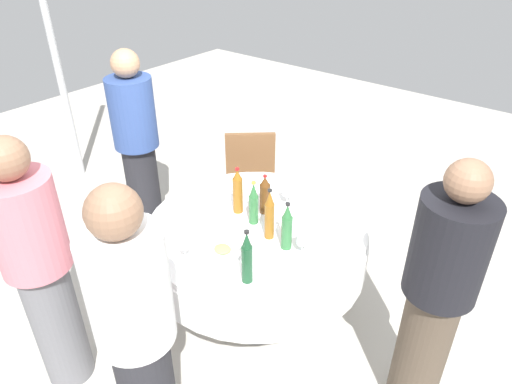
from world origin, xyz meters
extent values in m
plane|color=#B7B2A8|center=(0.00, 0.00, 0.00)|extent=(10.00, 10.00, 0.00)
cylinder|color=white|center=(0.00, 0.00, 0.72)|extent=(1.33, 1.33, 0.04)
cylinder|color=white|center=(0.00, 0.00, 0.59)|extent=(1.36, 1.36, 0.22)
cylinder|color=slate|center=(0.00, 0.00, 0.24)|extent=(0.14, 0.14, 0.48)
cylinder|color=slate|center=(0.00, 0.00, 0.01)|extent=(0.56, 0.56, 0.03)
cylinder|color=#2D6B38|center=(-0.27, 0.06, 0.84)|extent=(0.06, 0.06, 0.20)
cone|color=#2D6B38|center=(-0.27, 0.06, 0.98)|extent=(0.06, 0.06, 0.08)
cylinder|color=black|center=(-0.27, 0.06, 1.03)|extent=(0.03, 0.03, 0.01)
cylinder|color=#8C5619|center=(0.18, -0.05, 0.86)|extent=(0.06, 0.06, 0.24)
cone|color=#8C5619|center=(0.18, -0.05, 1.01)|extent=(0.06, 0.06, 0.06)
cylinder|color=red|center=(0.18, -0.05, 1.05)|extent=(0.02, 0.02, 0.01)
cylinder|color=#8C5619|center=(-0.13, 0.04, 0.85)|extent=(0.06, 0.06, 0.23)
cone|color=#8C5619|center=(-0.13, 0.04, 1.01)|extent=(0.05, 0.05, 0.08)
cylinder|color=black|center=(-0.13, 0.04, 1.06)|extent=(0.02, 0.02, 0.01)
cylinder|color=#2D6B38|center=(0.03, -0.02, 0.83)|extent=(0.06, 0.06, 0.19)
cone|color=#2D6B38|center=(0.03, -0.02, 0.97)|extent=(0.05, 0.05, 0.09)
cylinder|color=gold|center=(0.03, -0.02, 1.02)|extent=(0.03, 0.03, 0.01)
cylinder|color=#194728|center=(-0.27, 0.41, 0.85)|extent=(0.06, 0.06, 0.22)
cone|color=#194728|center=(-0.27, 0.41, 1.00)|extent=(0.05, 0.05, 0.09)
cylinder|color=black|center=(-0.27, 0.41, 1.05)|extent=(0.03, 0.03, 0.01)
cylinder|color=#593314|center=(0.05, -0.15, 0.84)|extent=(0.07, 0.07, 0.20)
cone|color=#593314|center=(0.05, -0.15, 0.97)|extent=(0.06, 0.06, 0.06)
cylinder|color=red|center=(0.05, -0.15, 1.00)|extent=(0.02, 0.02, 0.01)
cylinder|color=white|center=(-0.01, -0.31, 0.74)|extent=(0.06, 0.06, 0.00)
cylinder|color=white|center=(-0.01, -0.31, 0.78)|extent=(0.01, 0.01, 0.06)
cylinder|color=white|center=(-0.01, -0.31, 0.85)|extent=(0.07, 0.07, 0.08)
cylinder|color=maroon|center=(-0.01, -0.31, 0.82)|extent=(0.06, 0.06, 0.03)
cylinder|color=white|center=(-0.36, 0.04, 0.74)|extent=(0.06, 0.06, 0.00)
cylinder|color=white|center=(-0.36, 0.04, 0.77)|extent=(0.01, 0.01, 0.06)
cylinder|color=white|center=(-0.36, 0.04, 0.84)|extent=(0.07, 0.07, 0.07)
cylinder|color=white|center=(0.10, 0.49, 0.74)|extent=(0.06, 0.06, 0.00)
cylinder|color=white|center=(0.10, 0.49, 0.78)|extent=(0.01, 0.01, 0.08)
cylinder|color=white|center=(0.10, 0.49, 0.86)|extent=(0.06, 0.06, 0.07)
cylinder|color=maroon|center=(0.10, 0.49, 0.84)|extent=(0.05, 0.05, 0.03)
cylinder|color=white|center=(0.30, 0.36, 0.75)|extent=(0.22, 0.22, 0.02)
cylinder|color=white|center=(0.43, -0.06, 0.75)|extent=(0.23, 0.23, 0.02)
cylinder|color=white|center=(-0.02, 0.32, 0.75)|extent=(0.22, 0.22, 0.02)
ellipsoid|color=#8C9E59|center=(-0.02, 0.32, 0.77)|extent=(0.10, 0.09, 0.02)
cube|color=silver|center=(-0.51, -0.06, 0.74)|extent=(0.11, 0.16, 0.00)
cube|color=white|center=(0.30, -0.41, 0.75)|extent=(0.16, 0.16, 0.02)
cylinder|color=#4C3F33|center=(-1.09, -0.03, 0.42)|extent=(0.26, 0.26, 0.83)
cylinder|color=black|center=(-1.09, -0.03, 1.08)|extent=(0.34, 0.34, 0.51)
sphere|color=#8C664C|center=(-1.09, -0.03, 1.43)|extent=(0.19, 0.19, 0.19)
cylinder|color=slate|center=(0.57, 1.06, 0.41)|extent=(0.26, 0.26, 0.82)
cylinder|color=#D8727F|center=(0.57, 1.06, 1.08)|extent=(0.34, 0.34, 0.51)
sphere|color=#8C664C|center=(0.57, 1.06, 1.44)|extent=(0.21, 0.21, 0.21)
cylinder|color=white|center=(-0.17, 1.03, 1.08)|extent=(0.34, 0.34, 0.53)
sphere|color=#8C664C|center=(-0.17, 1.03, 1.45)|extent=(0.21, 0.21, 0.21)
cylinder|color=#26262B|center=(1.32, -0.17, 0.41)|extent=(0.26, 0.26, 0.81)
cylinder|color=#334C8C|center=(1.32, -0.17, 1.08)|extent=(0.34, 0.34, 0.54)
sphere|color=tan|center=(1.32, -0.17, 1.45)|extent=(0.21, 0.21, 0.21)
cube|color=brown|center=(0.81, -0.93, 0.45)|extent=(0.56, 0.56, 0.04)
cube|color=brown|center=(0.69, -0.79, 0.66)|extent=(0.33, 0.29, 0.42)
cylinder|color=gray|center=(0.80, -1.16, 0.21)|extent=(0.03, 0.03, 0.43)
cylinder|color=gray|center=(1.05, -0.94, 0.21)|extent=(0.03, 0.03, 0.43)
cylinder|color=gray|center=(0.57, -0.91, 0.21)|extent=(0.03, 0.03, 0.43)
cylinder|color=gray|center=(0.83, -0.69, 0.21)|extent=(0.03, 0.03, 0.43)
cylinder|color=#B2B5B7|center=(2.67, -0.39, 1.21)|extent=(0.07, 0.07, 2.42)
camera|label=1|loc=(-1.43, 1.78, 2.38)|focal=32.50mm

